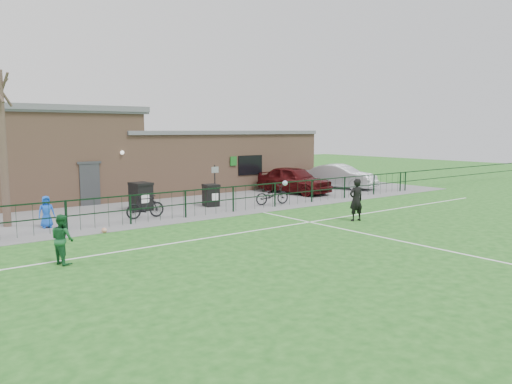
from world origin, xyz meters
TOP-DOWN VIEW (x-y plane):
  - ground at (0.00, 0.00)m, footprint 90.00×90.00m
  - paving_strip at (0.00, 13.50)m, footprint 34.00×13.00m
  - pitch_line_touch at (0.00, 7.80)m, footprint 28.00×0.10m
  - pitch_line_mid at (0.00, 4.00)m, footprint 28.00×0.10m
  - pitch_line_perp at (2.00, 0.00)m, footprint 0.10×16.00m
  - perimeter_fence at (0.00, 8.00)m, footprint 28.00×0.10m
  - bare_tree at (-8.00, 10.50)m, footprint 0.30×0.30m
  - wheelie_bin_left at (-2.19, 10.94)m, footprint 0.88×0.98m
  - wheelie_bin_right at (1.10, 10.05)m, footprint 0.78×0.85m
  - sign_post at (1.52, 10.33)m, footprint 0.08×0.08m
  - car_maroon at (7.76, 11.32)m, footprint 2.63×4.96m
  - car_silver at (11.81, 11.37)m, footprint 2.95×4.91m
  - bicycle_d at (-2.95, 8.89)m, footprint 1.72×0.53m
  - bicycle_e at (3.84, 8.62)m, footprint 1.92×0.95m
  - spectator_child at (-6.85, 9.28)m, footprint 0.63×0.43m
  - goalkeeper_kick at (3.70, 3.11)m, footprint 2.12×2.96m
  - outfield_player at (-7.95, 3.61)m, footprint 0.69×0.80m
  - ball_ground at (-5.46, 7.03)m, footprint 0.20×0.20m
  - clubhouse at (-0.88, 16.50)m, footprint 24.25×5.40m

SIDE VIEW (x-z plane):
  - ground at x=0.00m, z-range 0.00..0.00m
  - pitch_line_touch at x=0.00m, z-range 0.00..0.01m
  - pitch_line_mid at x=0.00m, z-range 0.00..0.01m
  - pitch_line_perp at x=2.00m, z-range 0.00..0.01m
  - paving_strip at x=0.00m, z-range 0.00..0.02m
  - ball_ground at x=-5.46m, z-range 0.00..0.20m
  - bicycle_e at x=3.84m, z-range 0.02..0.99m
  - wheelie_bin_right at x=1.10m, z-range 0.02..1.01m
  - bicycle_d at x=-2.95m, z-range 0.02..1.05m
  - perimeter_fence at x=0.00m, z-range 0.00..1.20m
  - wheelie_bin_left at x=-2.19m, z-range 0.02..1.24m
  - spectator_child at x=-6.85m, z-range 0.02..1.25m
  - outfield_player at x=-7.95m, z-range 0.00..1.42m
  - car_silver at x=11.81m, z-range 0.02..1.55m
  - car_maroon at x=7.76m, z-range 0.02..1.63m
  - goalkeeper_kick at x=3.70m, z-range 0.01..1.78m
  - sign_post at x=1.52m, z-range 0.02..2.02m
  - clubhouse at x=-0.88m, z-range -0.26..4.70m
  - bare_tree at x=-8.00m, z-range 0.00..6.00m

